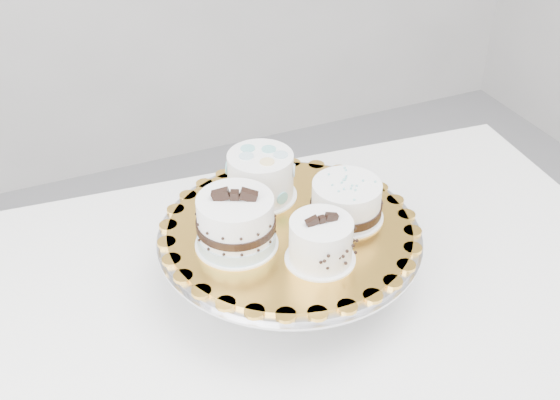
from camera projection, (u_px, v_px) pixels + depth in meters
name	position (u px, v px, depth m)	size (l,w,h in m)	color
table	(282.00, 345.00, 1.12)	(1.31, 0.93, 0.75)	white
cake_stand	(290.00, 247.00, 1.09)	(0.40, 0.40, 0.11)	gray
cake_board	(290.00, 229.00, 1.06)	(0.37, 0.37, 0.01)	gold
cake_swirl	(321.00, 242.00, 0.98)	(0.10, 0.10, 0.08)	white
cake_banded	(236.00, 224.00, 1.01)	(0.15, 0.15, 0.10)	white
cake_dots	(261.00, 175.00, 1.11)	(0.13, 0.13, 0.08)	white
cake_ribbon	(347.00, 201.00, 1.07)	(0.13, 0.12, 0.06)	white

